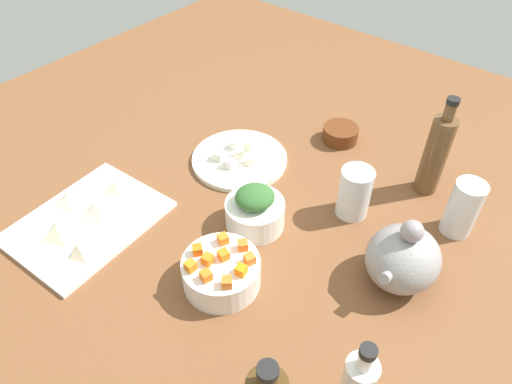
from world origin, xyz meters
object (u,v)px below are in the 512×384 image
object	(u,v)px
teapot	(403,258)
bottle_0	(436,154)
cutting_board	(88,222)
drinking_glass_0	(354,193)
bowl_carrots	(221,272)
drinking_glass_1	(463,208)
bowl_small_side	(340,134)
plate_tofu	(240,159)
bowl_greens	(255,214)

from	to	relation	value
teapot	bottle_0	world-z (taller)	bottle_0
cutting_board	drinking_glass_0	xyz separation A→B (cm)	(-38.71, 41.89, 5.29)
bowl_carrots	drinking_glass_0	xyz separation A→B (cm)	(-31.80, 9.30, 2.79)
teapot	drinking_glass_1	world-z (taller)	teapot
cutting_board	bottle_0	size ratio (longest dim) A/B	1.27
bowl_small_side	drinking_glass_1	size ratio (longest dim) A/B	0.71
plate_tofu	teapot	xyz separation A→B (cm)	(7.79, 46.44, 5.47)
cutting_board	drinking_glass_0	size ratio (longest dim) A/B	2.63
bowl_carrots	bottle_0	size ratio (longest dim) A/B	0.61
teapot	bowl_small_side	bearing A→B (deg)	-134.20
teapot	bowl_greens	bearing A→B (deg)	-78.08
bowl_greens	plate_tofu	bearing A→B (deg)	-130.51
bowl_greens	drinking_glass_1	size ratio (longest dim) A/B	0.98
cutting_board	plate_tofu	xyz separation A→B (cm)	(-36.55, 11.42, 0.10)
drinking_glass_1	cutting_board	bearing A→B (deg)	-52.05
bottle_0	drinking_glass_0	xyz separation A→B (cm)	(17.46, -9.24, -4.37)
bowl_greens	bottle_0	size ratio (longest dim) A/B	0.52
teapot	drinking_glass_1	bearing A→B (deg)	169.15
plate_tofu	bottle_0	distance (cm)	45.31
bowl_carrots	bowl_greens	bearing A→B (deg)	-163.30
cutting_board	drinking_glass_0	distance (cm)	57.28
drinking_glass_0	plate_tofu	bearing A→B (deg)	-85.95
plate_tofu	bottle_0	size ratio (longest dim) A/B	0.98
cutting_board	bowl_carrots	world-z (taller)	bowl_carrots
bowl_small_side	drinking_glass_1	world-z (taller)	drinking_glass_1
cutting_board	bowl_greens	size ratio (longest dim) A/B	2.44
bowl_carrots	drinking_glass_0	distance (cm)	33.25
bowl_greens	drinking_glass_1	distance (cm)	42.35
cutting_board	bowl_small_side	xyz separation A→B (cm)	(-59.77, 25.97, 1.45)
teapot	bottle_0	distance (cm)	28.52
cutting_board	bowl_greens	xyz separation A→B (cm)	(-22.44, 27.94, 2.64)
bowl_greens	teapot	world-z (taller)	teapot
cutting_board	bowl_greens	bearing A→B (deg)	128.77
plate_tofu	bowl_small_side	bearing A→B (deg)	147.94
cutting_board	bottle_0	bearing A→B (deg)	137.69
plate_tofu	drinking_glass_1	world-z (taller)	drinking_glass_1
bowl_small_side	teapot	world-z (taller)	teapot
cutting_board	bowl_small_side	distance (cm)	65.19
bowl_greens	bowl_small_side	xyz separation A→B (cm)	(-37.33, -1.97, -1.18)
cutting_board	drinking_glass_0	bearing A→B (deg)	132.74
plate_tofu	drinking_glass_0	bearing A→B (deg)	94.05
bottle_0	drinking_glass_1	size ratio (longest dim) A/B	1.89
bowl_carrots	plate_tofu	bearing A→B (deg)	-144.46
teapot	drinking_glass_1	distance (cm)	19.59
bowl_greens	drinking_glass_1	xyz separation A→B (cm)	(-25.56, 33.62, 3.21)
bowl_carrots	drinking_glass_1	distance (cm)	50.38
bowl_carrots	bottle_0	xyz separation A→B (cm)	(-49.26, 18.54, 7.16)
bottle_0	drinking_glass_0	distance (cm)	20.23
drinking_glass_0	drinking_glass_1	xyz separation A→B (cm)	(-9.29, 19.66, 0.56)
bowl_small_side	bowl_greens	bearing A→B (deg)	3.02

